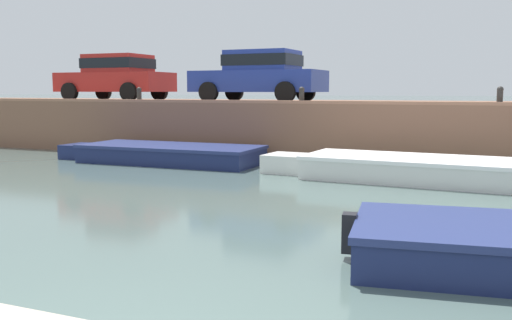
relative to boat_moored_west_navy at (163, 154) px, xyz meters
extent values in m
plane|color=#4C605B|center=(5.73, -4.66, -0.24)|extent=(400.00, 400.00, 0.00)
cube|color=brown|center=(5.73, 4.39, 0.54)|extent=(60.00, 6.00, 1.56)
cube|color=#9F6C52|center=(5.73, 1.51, 1.37)|extent=(60.00, 0.24, 0.08)
cube|color=navy|center=(0.23, 0.00, -0.04)|extent=(4.78, 1.90, 0.40)
cube|color=navy|center=(-2.62, -0.03, -0.04)|extent=(0.96, 1.03, 0.40)
cube|color=navy|center=(0.23, 0.00, 0.20)|extent=(4.84, 1.96, 0.08)
cube|color=brown|center=(0.59, 0.01, 0.10)|extent=(0.26, 1.67, 0.06)
cube|color=white|center=(7.10, -0.63, -0.02)|extent=(5.72, 2.17, 0.43)
cube|color=white|center=(3.74, -0.42, -0.02)|extent=(1.18, 1.08, 0.43)
cube|color=white|center=(7.10, -0.63, 0.23)|extent=(5.79, 2.24, 0.08)
cube|color=brown|center=(7.53, -0.65, 0.13)|extent=(0.34, 1.67, 0.06)
cube|color=black|center=(6.64, -6.69, 0.07)|extent=(0.19, 0.22, 0.45)
cube|color=#B2231E|center=(-3.88, 3.23, 1.95)|extent=(3.82, 1.77, 0.64)
cube|color=#B2231E|center=(-3.73, 3.23, 2.57)|extent=(1.91, 1.55, 0.60)
cube|color=black|center=(-3.73, 3.23, 2.57)|extent=(1.99, 1.59, 0.33)
cylinder|color=black|center=(-5.06, 2.33, 1.63)|extent=(0.60, 0.18, 0.60)
cylinder|color=black|center=(-5.07, 4.13, 1.63)|extent=(0.60, 0.18, 0.60)
cylinder|color=black|center=(-2.69, 2.33, 1.63)|extent=(0.60, 0.18, 0.60)
cylinder|color=black|center=(-2.70, 4.14, 1.63)|extent=(0.60, 0.18, 0.60)
cube|color=#233893|center=(1.39, 3.23, 1.95)|extent=(4.03, 1.80, 0.64)
cube|color=#233893|center=(1.55, 3.23, 2.57)|extent=(2.03, 1.54, 0.60)
cube|color=black|center=(1.55, 3.23, 2.57)|extent=(2.11, 1.58, 0.33)
cylinder|color=black|center=(0.13, 2.39, 1.63)|extent=(0.60, 0.20, 0.60)
cylinder|color=black|center=(0.17, 4.13, 1.63)|extent=(0.60, 0.20, 0.60)
cylinder|color=black|center=(2.60, 2.33, 1.63)|extent=(0.60, 0.20, 0.60)
cylinder|color=black|center=(2.64, 4.07, 1.63)|extent=(0.60, 0.20, 0.60)
cylinder|color=#2D2B28|center=(-1.84, 1.64, 1.50)|extent=(0.14, 0.14, 0.35)
sphere|color=#2D2B28|center=(-1.84, 1.64, 1.70)|extent=(0.15, 0.15, 0.15)
cylinder|color=#2D2B28|center=(3.31, 1.64, 1.50)|extent=(0.14, 0.14, 0.35)
sphere|color=#2D2B28|center=(3.31, 1.64, 1.70)|extent=(0.15, 0.15, 0.15)
cylinder|color=#2D2B28|center=(8.19, 1.64, 1.50)|extent=(0.14, 0.14, 0.35)
sphere|color=#2D2B28|center=(8.19, 1.64, 1.70)|extent=(0.15, 0.15, 0.15)
camera|label=1|loc=(8.11, -12.93, 1.68)|focal=40.00mm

